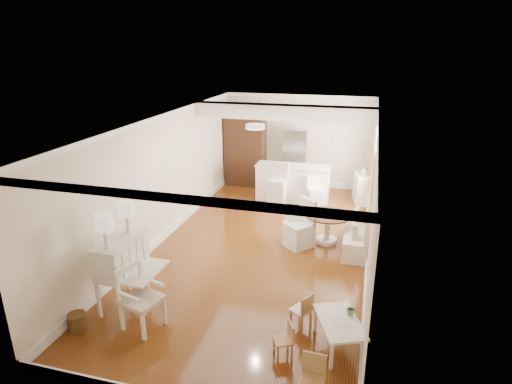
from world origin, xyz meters
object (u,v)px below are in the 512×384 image
at_px(slip_chair_near, 299,224).
at_px(pantry_cabinet, 245,149).
at_px(wicker_basket, 77,322).
at_px(bar_stool_left, 277,185).
at_px(kids_chair_a, 283,340).
at_px(kids_chair_c, 312,380).
at_px(breakfast_counter, 293,183).
at_px(kids_table, 339,334).
at_px(sideboard, 362,188).
at_px(secretary_bureau, 122,273).
at_px(gustavian_armchair, 142,299).
at_px(bar_stool_right, 315,193).
at_px(fridge, 306,161).
at_px(kids_chair_b, 301,309).
at_px(dining_table, 327,228).
at_px(slip_chair_far, 294,223).

distance_m(slip_chair_near, pantry_cabinet, 4.61).
relative_size(wicker_basket, bar_stool_left, 0.24).
xyz_separation_m(kids_chair_a, kids_chair_c, (0.51, -0.71, 0.05)).
distance_m(wicker_basket, breakfast_counter, 6.95).
bearing_deg(kids_table, sideboard, 89.20).
height_order(secretary_bureau, gustavian_armchair, secretary_bureau).
bearing_deg(bar_stool_right, fridge, 83.29).
relative_size(kids_chair_b, pantry_cabinet, 0.25).
bearing_deg(dining_table, fridge, 106.60).
bearing_deg(kids_chair_b, wicker_basket, -42.19).
height_order(breakfast_counter, bar_stool_right, breakfast_counter).
distance_m(slip_chair_near, fridge, 3.92).
distance_m(kids_chair_c, fridge, 8.23).
bearing_deg(kids_chair_b, pantry_cabinet, -125.81).
bearing_deg(dining_table, slip_chair_far, -172.17).
distance_m(gustavian_armchair, kids_table, 3.01).
bearing_deg(slip_chair_near, bar_stool_left, 154.08).
height_order(breakfast_counter, sideboard, breakfast_counter).
bearing_deg(bar_stool_left, kids_chair_b, -67.76).
distance_m(kids_table, pantry_cabinet, 7.92).
relative_size(kids_chair_a, slip_chair_near, 0.50).
height_order(bar_stool_right, pantry_cabinet, pantry_cabinet).
distance_m(kids_chair_c, sideboard, 7.43).
relative_size(wicker_basket, slip_chair_near, 0.26).
height_order(slip_chair_near, breakfast_counter, slip_chair_near).
distance_m(dining_table, breakfast_counter, 2.77).
height_order(wicker_basket, slip_chair_far, slip_chair_far).
bearing_deg(bar_stool_right, kids_table, -102.76).
relative_size(kids_table, slip_chair_far, 1.10).
relative_size(kids_chair_b, breakfast_counter, 0.29).
relative_size(kids_chair_a, kids_chair_c, 0.86).
relative_size(kids_table, kids_chair_b, 1.58).
bearing_deg(gustavian_armchair, kids_chair_b, -57.83).
height_order(gustavian_armchair, kids_table, gustavian_armchair).
distance_m(slip_chair_far, sideboard, 3.24).
bearing_deg(kids_table, fridge, 102.86).
distance_m(gustavian_armchair, pantry_cabinet, 7.39).
bearing_deg(kids_chair_a, kids_table, 89.19).
bearing_deg(dining_table, secretary_bureau, -132.44).
bearing_deg(bar_stool_left, kids_chair_c, -68.22).
bearing_deg(gustavian_armchair, bar_stool_left, 7.57).
xyz_separation_m(kids_chair_a, sideboard, (0.83, 6.71, 0.13)).
relative_size(dining_table, fridge, 0.56).
distance_m(breakfast_counter, pantry_cabinet, 2.11).
bearing_deg(gustavian_armchair, breakfast_counter, 5.38).
bearing_deg(secretary_bureau, kids_table, -2.06).
distance_m(wicker_basket, kids_chair_a, 3.22).
bearing_deg(fridge, kids_table, -77.14).
relative_size(kids_chair_b, slip_chair_far, 0.69).
height_order(kids_chair_a, bar_stool_left, bar_stool_left).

